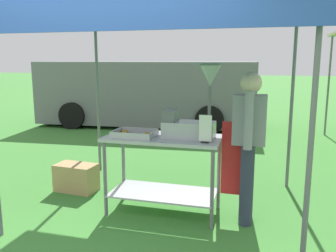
{
  "coord_description": "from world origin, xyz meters",
  "views": [
    {
      "loc": [
        1.34,
        -2.39,
        1.73
      ],
      "look_at": [
        0.26,
        1.54,
        0.97
      ],
      "focal_mm": 38.03,
      "sensor_mm": 36.0,
      "label": 1
    }
  ],
  "objects": [
    {
      "name": "stall_canopy",
      "position": [
        0.26,
        1.44,
        2.16
      ],
      "size": [
        3.04,
        2.44,
        2.24
      ],
      "color": "slate",
      "rests_on": "ground"
    },
    {
      "name": "van_grey",
      "position": [
        -1.74,
        6.69,
        0.88
      ],
      "size": [
        5.76,
        2.4,
        1.69
      ],
      "color": "slate",
      "rests_on": "ground"
    },
    {
      "name": "ground_plane",
      "position": [
        0.0,
        6.0,
        0.0
      ],
      "size": [
        70.0,
        70.0,
        0.0
      ],
      "primitive_type": "plane",
      "color": "#3D7F33"
    },
    {
      "name": "donut_fryer",
      "position": [
        0.59,
        1.35,
        1.15
      ],
      "size": [
        0.61,
        0.28,
        0.81
      ],
      "color": "#B7B7BC",
      "rests_on": "donut_cart"
    },
    {
      "name": "supply_crate",
      "position": [
        -1.05,
        1.68,
        0.18
      ],
      "size": [
        0.57,
        0.35,
        0.36
      ],
      "color": "tan",
      "rests_on": "ground"
    },
    {
      "name": "donut_tray",
      "position": [
        -0.05,
        1.25,
        0.91
      ],
      "size": [
        0.46,
        0.33,
        0.07
      ],
      "color": "#B7B7BC",
      "rests_on": "donut_cart"
    },
    {
      "name": "menu_sign",
      "position": [
        0.76,
        1.16,
        1.02
      ],
      "size": [
        0.13,
        0.05,
        0.29
      ],
      "color": "black",
      "rests_on": "donut_cart"
    },
    {
      "name": "donut_cart",
      "position": [
        0.26,
        1.34,
        0.64
      ],
      "size": [
        1.3,
        0.63,
        0.89
      ],
      "color": "#B7B7BC",
      "rests_on": "ground"
    },
    {
      "name": "vendor",
      "position": [
        1.18,
        1.36,
        0.9
      ],
      "size": [
        0.45,
        0.53,
        1.61
      ],
      "color": "#2D3347",
      "rests_on": "ground"
    }
  ]
}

